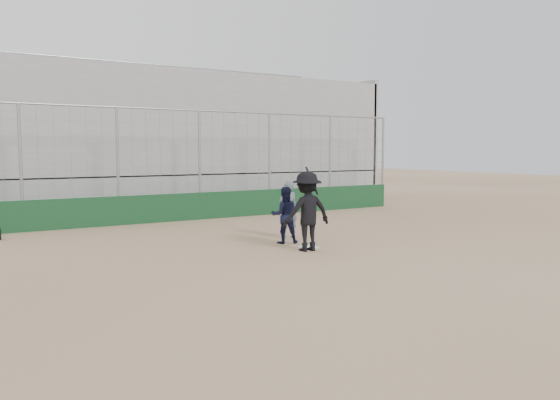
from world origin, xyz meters
TOP-DOWN VIEW (x-y plane):
  - ground at (0.00, 0.00)m, footprint 90.00×90.00m
  - home_plate at (0.00, 0.00)m, footprint 0.44×0.44m
  - backstop at (0.00, 7.00)m, footprint 18.10×0.25m
  - bleachers at (0.00, 11.95)m, footprint 20.25×6.70m
  - batter_at_plate at (-0.27, -0.33)m, footprint 1.35×0.86m
  - catcher_crouched at (-0.18, 0.87)m, footprint 0.92×0.83m
  - umpire at (0.42, 1.63)m, footprint 0.61×0.41m

SIDE VIEW (x-z plane):
  - ground at x=0.00m, z-range 0.00..0.00m
  - home_plate at x=0.00m, z-range 0.00..0.02m
  - catcher_crouched at x=-0.18m, z-range 0.00..1.06m
  - umpire at x=0.42m, z-range 0.00..1.51m
  - backstop at x=0.00m, z-range -1.06..2.98m
  - batter_at_plate at x=-0.27m, z-range -0.06..2.08m
  - bleachers at x=0.00m, z-range -0.57..6.41m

